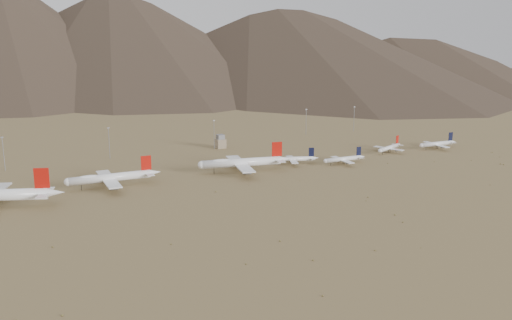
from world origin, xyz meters
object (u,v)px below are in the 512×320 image
narrowbody_b (344,159)px  narrowbody_a (294,159)px  widebody_centre (110,177)px  control_tower (220,142)px  widebody_east (242,162)px

narrowbody_b → narrowbody_a: bearing=155.2°
widebody_centre → narrowbody_b: bearing=-3.0°
narrowbody_a → control_tower: size_ratio=3.04×
widebody_centre → control_tower: size_ratio=5.36×
widebody_east → narrowbody_a: widebody_east is taller
widebody_east → widebody_centre: bearing=-170.2°
narrowbody_b → control_tower: size_ratio=3.15×
widebody_centre → narrowbody_b: widebody_centre is taller
widebody_east → narrowbody_a: (47.03, 3.82, -3.17)m
widebody_centre → narrowbody_a: widebody_centre is taller
widebody_centre → control_tower: (116.58, 82.12, -1.27)m
narrowbody_a → narrowbody_b: 38.98m
widebody_east → narrowbody_b: bearing=2.2°
narrowbody_a → narrowbody_b: narrowbody_a is taller
narrowbody_b → widebody_east: bearing=172.9°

